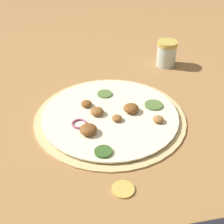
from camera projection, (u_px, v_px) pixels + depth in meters
ground_plane at (112, 118)px, 0.77m from camera, size 3.00×3.00×0.00m
pizza at (112, 116)px, 0.77m from camera, size 0.37×0.37×0.03m
spice_jar at (168, 53)px, 0.99m from camera, size 0.06×0.06×0.08m
loose_cap at (126, 189)px, 0.59m from camera, size 0.04×0.04×0.01m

